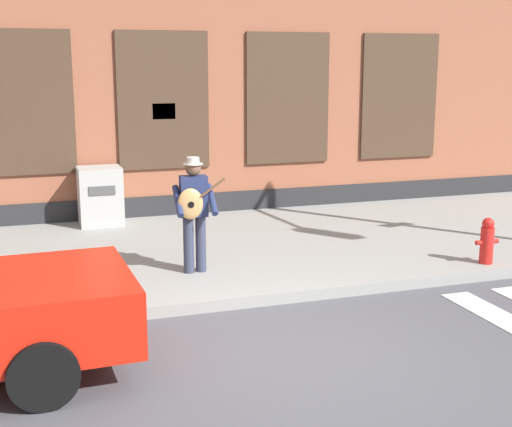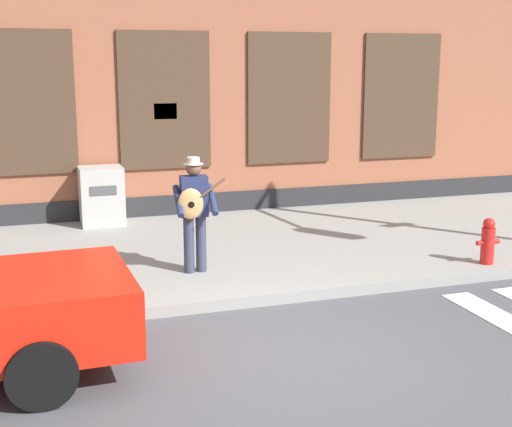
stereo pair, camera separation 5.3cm
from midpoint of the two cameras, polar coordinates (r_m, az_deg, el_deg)
The scene contains 6 objects.
ground_plane at distance 7.93m, azimuth 2.68°, elevation -11.20°, with size 160.00×160.00×0.00m, color #4C4C51.
sidewalk at distance 11.68m, azimuth -4.75°, elevation -3.08°, with size 28.00×5.25×0.16m.
building_backdrop at distance 15.81m, azimuth -9.14°, elevation 14.36°, with size 28.00×4.06×7.59m.
busker at distance 10.08m, azimuth -5.17°, elevation 0.43°, with size 0.71×0.55×1.66m.
utility_box at distance 13.42m, azimuth -12.46°, elevation 1.37°, with size 0.78×0.69×1.07m.
fire_hydrant at distance 11.17m, azimuth 17.87°, elevation -2.10°, with size 0.38×0.20×0.70m.
Camera 1 is at (-2.68, -6.77, 3.14)m, focal length 50.00 mm.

